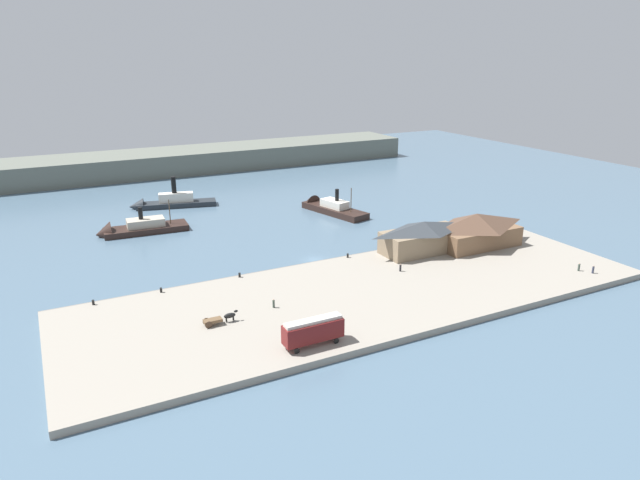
{
  "coord_description": "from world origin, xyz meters",
  "views": [
    {
      "loc": [
        -52.01,
        -103.83,
        43.6
      ],
      "look_at": [
        4.68,
        6.33,
        2.0
      ],
      "focal_mm": 31.63,
      "sensor_mm": 36.0,
      "label": 1
    }
  ],
  "objects_px": {
    "ferry_shed_central_terminal": "(423,236)",
    "pedestrian_walking_west": "(579,267)",
    "pedestrian_near_cart": "(400,268)",
    "mooring_post_center_east": "(161,290)",
    "pedestrian_by_tram": "(274,304)",
    "ferry_shed_east_terminal": "(476,229)",
    "ferry_departing_north": "(133,229)",
    "ferry_approaching_west": "(327,207)",
    "mooring_post_east": "(348,256)",
    "mooring_post_west": "(93,302)",
    "ferry_moored_west": "(166,203)",
    "street_tram": "(313,330)",
    "pedestrian_near_west_shed": "(593,270)",
    "mooring_post_center_west": "(240,275)",
    "horse_cart": "(219,319)"
  },
  "relations": [
    {
      "from": "ferry_departing_north",
      "to": "ferry_shed_east_terminal",
      "type": "bearing_deg",
      "value": -35.77
    },
    {
      "from": "ferry_shed_east_terminal",
      "to": "pedestrian_by_tram",
      "type": "relative_size",
      "value": 12.0
    },
    {
      "from": "mooring_post_west",
      "to": "ferry_moored_west",
      "type": "bearing_deg",
      "value": 67.06
    },
    {
      "from": "ferry_shed_east_terminal",
      "to": "ferry_departing_north",
      "type": "bearing_deg",
      "value": 144.23
    },
    {
      "from": "mooring_post_center_west",
      "to": "horse_cart",
      "type": "bearing_deg",
      "value": -118.98
    },
    {
      "from": "horse_cart",
      "to": "ferry_shed_east_terminal",
      "type": "bearing_deg",
      "value": 9.99
    },
    {
      "from": "mooring_post_east",
      "to": "mooring_post_west",
      "type": "relative_size",
      "value": 1.0
    },
    {
      "from": "pedestrian_near_west_shed",
      "to": "ferry_moored_west",
      "type": "relative_size",
      "value": 0.07
    },
    {
      "from": "ferry_approaching_west",
      "to": "pedestrian_by_tram",
      "type": "bearing_deg",
      "value": -125.97
    },
    {
      "from": "ferry_shed_east_terminal",
      "to": "mooring_post_west",
      "type": "distance_m",
      "value": 82.14
    },
    {
      "from": "mooring_post_west",
      "to": "mooring_post_center_east",
      "type": "bearing_deg",
      "value": -0.1
    },
    {
      "from": "mooring_post_center_east",
      "to": "ferry_moored_west",
      "type": "distance_m",
      "value": 66.32
    },
    {
      "from": "ferry_shed_east_terminal",
      "to": "mooring_post_east",
      "type": "xyz_separation_m",
      "value": [
        -30.04,
        6.2,
        -3.38
      ]
    },
    {
      "from": "mooring_post_center_east",
      "to": "pedestrian_near_west_shed",
      "type": "bearing_deg",
      "value": -20.83
    },
    {
      "from": "ferry_shed_central_terminal",
      "to": "pedestrian_near_cart",
      "type": "xyz_separation_m",
      "value": [
        -11.22,
        -7.57,
        -2.78
      ]
    },
    {
      "from": "pedestrian_near_cart",
      "to": "mooring_post_center_east",
      "type": "distance_m",
      "value": 46.94
    },
    {
      "from": "ferry_shed_central_terminal",
      "to": "pedestrian_walking_west",
      "type": "height_order",
      "value": "ferry_shed_central_terminal"
    },
    {
      "from": "pedestrian_by_tram",
      "to": "mooring_post_west",
      "type": "distance_m",
      "value": 31.9
    },
    {
      "from": "ferry_approaching_west",
      "to": "mooring_post_center_east",
      "type": "bearing_deg",
      "value": -145.02
    },
    {
      "from": "ferry_shed_east_terminal",
      "to": "pedestrian_walking_west",
      "type": "relative_size",
      "value": 11.51
    },
    {
      "from": "horse_cart",
      "to": "mooring_post_center_west",
      "type": "relative_size",
      "value": 6.47
    },
    {
      "from": "ferry_shed_east_terminal",
      "to": "mooring_post_center_east",
      "type": "bearing_deg",
      "value": 175.18
    },
    {
      "from": "pedestrian_by_tram",
      "to": "ferry_moored_west",
      "type": "xyz_separation_m",
      "value": [
        -0.53,
        80.09,
        -0.59
      ]
    },
    {
      "from": "horse_cart",
      "to": "mooring_post_west",
      "type": "relative_size",
      "value": 6.47
    },
    {
      "from": "pedestrian_by_tram",
      "to": "pedestrian_walking_west",
      "type": "height_order",
      "value": "pedestrian_walking_west"
    },
    {
      "from": "ferry_shed_central_terminal",
      "to": "mooring_post_west",
      "type": "height_order",
      "value": "ferry_shed_central_terminal"
    },
    {
      "from": "pedestrian_near_cart",
      "to": "ferry_shed_central_terminal",
      "type": "bearing_deg",
      "value": 34.03
    },
    {
      "from": "pedestrian_by_tram",
      "to": "ferry_approaching_west",
      "type": "xyz_separation_m",
      "value": [
        39.51,
        54.45,
        -0.7
      ]
    },
    {
      "from": "ferry_departing_north",
      "to": "mooring_post_center_west",
      "type": "bearing_deg",
      "value": -72.86
    },
    {
      "from": "ferry_approaching_west",
      "to": "pedestrian_near_west_shed",
      "type": "bearing_deg",
      "value": -70.98
    },
    {
      "from": "street_tram",
      "to": "pedestrian_near_cart",
      "type": "bearing_deg",
      "value": 32.97
    },
    {
      "from": "mooring_post_east",
      "to": "mooring_post_west",
      "type": "distance_m",
      "value": 51.81
    },
    {
      "from": "ferry_shed_central_terminal",
      "to": "mooring_post_east",
      "type": "height_order",
      "value": "ferry_shed_central_terminal"
    },
    {
      "from": "mooring_post_center_east",
      "to": "mooring_post_west",
      "type": "relative_size",
      "value": 1.0
    },
    {
      "from": "ferry_shed_central_terminal",
      "to": "mooring_post_east",
      "type": "relative_size",
      "value": 21.28
    },
    {
      "from": "street_tram",
      "to": "ferry_departing_north",
      "type": "relative_size",
      "value": 0.42
    },
    {
      "from": "ferry_moored_west",
      "to": "mooring_post_east",
      "type": "bearing_deg",
      "value": -69.09
    },
    {
      "from": "ferry_shed_central_terminal",
      "to": "mooring_post_west",
      "type": "distance_m",
      "value": 68.71
    },
    {
      "from": "mooring_post_center_west",
      "to": "pedestrian_near_west_shed",
      "type": "bearing_deg",
      "value": -25.55
    },
    {
      "from": "ferry_shed_central_terminal",
      "to": "pedestrian_walking_west",
      "type": "distance_m",
      "value": 32.12
    },
    {
      "from": "pedestrian_near_cart",
      "to": "ferry_moored_west",
      "type": "height_order",
      "value": "ferry_moored_west"
    },
    {
      "from": "ferry_approaching_west",
      "to": "ferry_departing_north",
      "type": "height_order",
      "value": "ferry_approaching_west"
    },
    {
      "from": "street_tram",
      "to": "pedestrian_near_cart",
      "type": "distance_m",
      "value": 34.93
    },
    {
      "from": "pedestrian_walking_west",
      "to": "pedestrian_near_cart",
      "type": "relative_size",
      "value": 1.03
    },
    {
      "from": "mooring_post_center_west",
      "to": "mooring_post_east",
      "type": "bearing_deg",
      "value": -0.18
    },
    {
      "from": "pedestrian_walking_west",
      "to": "pedestrian_near_cart",
      "type": "bearing_deg",
      "value": 153.15
    },
    {
      "from": "ferry_approaching_west",
      "to": "ferry_shed_east_terminal",
      "type": "bearing_deg",
      "value": -72.02
    },
    {
      "from": "pedestrian_by_tram",
      "to": "ferry_departing_north",
      "type": "relative_size",
      "value": 0.07
    },
    {
      "from": "pedestrian_by_tram",
      "to": "mooring_post_center_east",
      "type": "relative_size",
      "value": 1.82
    },
    {
      "from": "pedestrian_walking_west",
      "to": "ferry_moored_west",
      "type": "relative_size",
      "value": 0.07
    }
  ]
}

